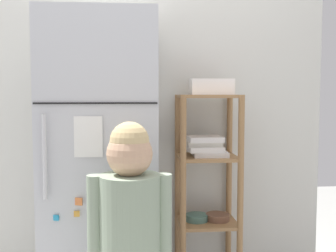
{
  "coord_description": "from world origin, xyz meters",
  "views": [
    {
      "loc": [
        0.02,
        -2.27,
        1.24
      ],
      "look_at": [
        0.21,
        0.02,
        1.06
      ],
      "focal_mm": 44.48,
      "sensor_mm": 36.0,
      "label": 1
    }
  ],
  "objects_px": {
    "child_standing": "(130,224)",
    "pantry_shelf_unit": "(207,175)",
    "refrigerator": "(102,168)",
    "fruit_bin": "(211,88)"
  },
  "relations": [
    {
      "from": "refrigerator",
      "to": "fruit_bin",
      "type": "bearing_deg",
      "value": 13.45
    },
    {
      "from": "child_standing",
      "to": "pantry_shelf_unit",
      "type": "height_order",
      "value": "pantry_shelf_unit"
    },
    {
      "from": "refrigerator",
      "to": "fruit_bin",
      "type": "height_order",
      "value": "refrigerator"
    },
    {
      "from": "child_standing",
      "to": "pantry_shelf_unit",
      "type": "bearing_deg",
      "value": 56.04
    },
    {
      "from": "child_standing",
      "to": "pantry_shelf_unit",
      "type": "distance_m",
      "value": 0.82
    },
    {
      "from": "child_standing",
      "to": "pantry_shelf_unit",
      "type": "xyz_separation_m",
      "value": [
        0.46,
        0.68,
        0.07
      ]
    },
    {
      "from": "child_standing",
      "to": "fruit_bin",
      "type": "height_order",
      "value": "fruit_bin"
    },
    {
      "from": "pantry_shelf_unit",
      "to": "fruit_bin",
      "type": "bearing_deg",
      "value": 23.89
    },
    {
      "from": "pantry_shelf_unit",
      "to": "fruit_bin",
      "type": "xyz_separation_m",
      "value": [
        0.02,
        0.01,
        0.52
      ]
    },
    {
      "from": "refrigerator",
      "to": "child_standing",
      "type": "height_order",
      "value": "refrigerator"
    }
  ]
}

